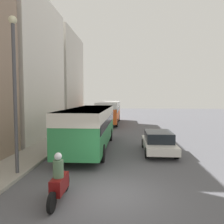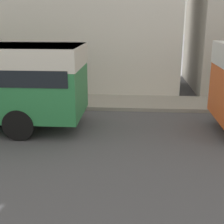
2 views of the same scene
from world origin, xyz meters
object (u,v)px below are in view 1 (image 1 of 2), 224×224
Objects in this scene: bus_lead at (90,122)px; motorcycle_behind_lead at (59,182)px; car_crossing at (158,142)px; bus_following at (109,109)px; pedestrian_near_curb at (86,117)px.

bus_lead is 4.33× the size of motorcycle_behind_lead.
bus_lead reaches higher than car_crossing.
motorcycle_behind_lead is (0.07, -22.08, -1.24)m from bus_following.
bus_following is at bearing 90.17° from motorcycle_behind_lead.
bus_following reaches higher than car_crossing.
car_crossing is 2.48× the size of pedestrian_near_curb.
bus_lead is 0.93× the size of bus_following.
car_crossing is at bearing -60.78° from pedestrian_near_curb.
motorcycle_behind_lead is 1.28× the size of pedestrian_near_curb.
motorcycle_behind_lead is 0.52× the size of car_crossing.
bus_following reaches higher than pedestrian_near_curb.
car_crossing is at bearing 57.61° from motorcycle_behind_lead.
motorcycle_behind_lead is (0.20, -7.61, -1.18)m from bus_lead.
motorcycle_behind_lead reaches higher than car_crossing.
car_crossing is 14.91m from pedestrian_near_curb.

